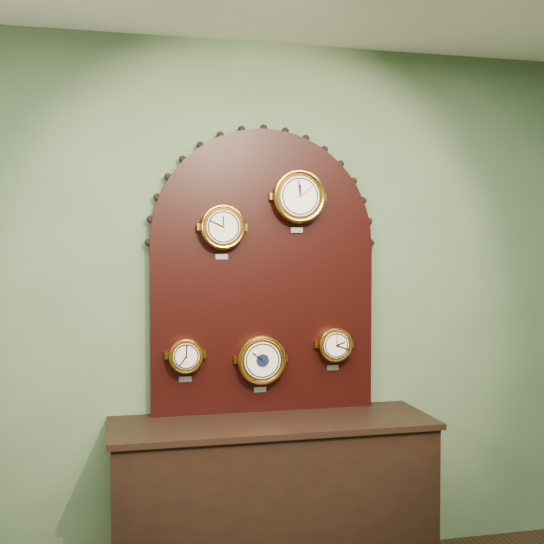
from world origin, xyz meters
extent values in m
plane|color=#4B6344|center=(0.00, 2.50, 1.40)|extent=(4.00, 0.00, 4.00)
cube|color=black|center=(0.00, 2.23, 0.40)|extent=(1.60, 0.50, 0.80)
cube|color=black|center=(0.00, 2.45, 1.28)|extent=(1.20, 0.06, 0.90)
cylinder|color=black|center=(0.00, 2.45, 1.73)|extent=(1.20, 0.06, 1.20)
cylinder|color=orange|center=(-0.23, 2.39, 1.81)|extent=(0.22, 0.08, 0.22)
torus|color=orange|center=(-0.23, 2.36, 1.81)|extent=(0.23, 0.02, 0.23)
cylinder|color=beige|center=(-0.23, 2.35, 1.81)|extent=(0.17, 0.01, 0.17)
cube|color=#B3B3BA|center=(-0.23, 2.42, 1.66)|extent=(0.07, 0.01, 0.03)
cylinder|color=orange|center=(0.17, 2.39, 1.97)|extent=(0.26, 0.08, 0.26)
torus|color=orange|center=(0.17, 2.36, 1.97)|extent=(0.28, 0.03, 0.28)
cylinder|color=white|center=(0.17, 2.35, 1.97)|extent=(0.21, 0.01, 0.21)
cube|color=#B3B3BA|center=(0.17, 2.42, 1.80)|extent=(0.07, 0.01, 0.03)
cylinder|color=orange|center=(-0.42, 2.39, 1.15)|extent=(0.17, 0.08, 0.17)
torus|color=orange|center=(-0.42, 2.36, 1.15)|extent=(0.18, 0.02, 0.18)
cylinder|color=beige|center=(-0.42, 2.35, 1.15)|extent=(0.13, 0.01, 0.13)
cube|color=#B3B3BA|center=(-0.42, 2.42, 1.02)|extent=(0.07, 0.01, 0.03)
cylinder|color=orange|center=(-0.03, 2.39, 1.11)|extent=(0.24, 0.08, 0.24)
torus|color=orange|center=(-0.03, 2.36, 1.11)|extent=(0.26, 0.02, 0.26)
cylinder|color=beige|center=(-0.03, 2.35, 1.11)|extent=(0.19, 0.01, 0.19)
cube|color=#B3B3BA|center=(-0.03, 2.42, 0.95)|extent=(0.07, 0.01, 0.03)
cylinder|color=#0B1234|center=(-0.03, 2.35, 1.11)|extent=(0.07, 0.00, 0.07)
cylinder|color=orange|center=(0.38, 2.39, 1.18)|extent=(0.17, 0.08, 0.17)
torus|color=orange|center=(0.38, 2.36, 1.18)|extent=(0.19, 0.02, 0.19)
cylinder|color=white|center=(0.38, 2.35, 1.18)|extent=(0.14, 0.01, 0.14)
cube|color=#B3B3BA|center=(0.38, 2.42, 1.05)|extent=(0.06, 0.01, 0.03)
camera|label=1|loc=(-0.78, -1.13, 1.70)|focal=45.48mm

